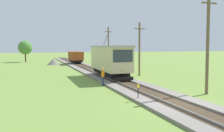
{
  "coord_description": "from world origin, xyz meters",
  "views": [
    {
      "loc": [
        -8.43,
        -11.91,
        3.72
      ],
      "look_at": [
        -0.12,
        11.65,
        1.53
      ],
      "focal_mm": 35.98,
      "sensor_mm": 36.0,
      "label": 1
    }
  ],
  "objects_px": {
    "second_worker": "(129,70)",
    "red_tram": "(110,60)",
    "trackside_signal_marker": "(138,91)",
    "utility_pole_foreground": "(208,42)",
    "utility_pole_mid": "(108,47)",
    "gravel_pile": "(53,62)",
    "track_worker": "(103,75)",
    "tree_right_near": "(25,47)",
    "utility_pole_near_tram": "(139,48)",
    "freight_car": "(76,57)"
  },
  "relations": [
    {
      "from": "track_worker",
      "to": "second_worker",
      "type": "bearing_deg",
      "value": 67.23
    },
    {
      "from": "tree_right_near",
      "to": "freight_car",
      "type": "bearing_deg",
      "value": -45.97
    },
    {
      "from": "utility_pole_mid",
      "to": "tree_right_near",
      "type": "relative_size",
      "value": 1.4
    },
    {
      "from": "freight_car",
      "to": "utility_pole_near_tram",
      "type": "xyz_separation_m",
      "value": [
        4.26,
        -21.23,
        1.9
      ]
    },
    {
      "from": "freight_car",
      "to": "trackside_signal_marker",
      "type": "bearing_deg",
      "value": -92.96
    },
    {
      "from": "freight_car",
      "to": "second_worker",
      "type": "xyz_separation_m",
      "value": [
        2.0,
        -23.1,
        -0.57
      ]
    },
    {
      "from": "gravel_pile",
      "to": "utility_pole_foreground",
      "type": "bearing_deg",
      "value": -74.89
    },
    {
      "from": "second_worker",
      "to": "trackside_signal_marker",
      "type": "bearing_deg",
      "value": -80.03
    },
    {
      "from": "utility_pole_near_tram",
      "to": "tree_right_near",
      "type": "distance_m",
      "value": 34.84
    },
    {
      "from": "red_tram",
      "to": "track_worker",
      "type": "bearing_deg",
      "value": -116.49
    },
    {
      "from": "tree_right_near",
      "to": "utility_pole_mid",
      "type": "bearing_deg",
      "value": -53.44
    },
    {
      "from": "utility_pole_foreground",
      "to": "second_worker",
      "type": "xyz_separation_m",
      "value": [
        -2.26,
        9.85,
        -3.08
      ]
    },
    {
      "from": "utility_pole_foreground",
      "to": "tree_right_near",
      "type": "relative_size",
      "value": 1.55
    },
    {
      "from": "freight_car",
      "to": "second_worker",
      "type": "relative_size",
      "value": 2.91
    },
    {
      "from": "gravel_pile",
      "to": "utility_pole_near_tram",
      "type": "bearing_deg",
      "value": -67.19
    },
    {
      "from": "gravel_pile",
      "to": "tree_right_near",
      "type": "xyz_separation_m",
      "value": [
        -5.56,
        10.71,
        2.83
      ]
    },
    {
      "from": "utility_pole_foreground",
      "to": "utility_pole_mid",
      "type": "height_order",
      "value": "utility_pole_foreground"
    },
    {
      "from": "red_tram",
      "to": "utility_pole_near_tram",
      "type": "distance_m",
      "value": 4.55
    },
    {
      "from": "trackside_signal_marker",
      "to": "gravel_pile",
      "type": "xyz_separation_m",
      "value": [
        -2.86,
        32.94,
        -0.03
      ]
    },
    {
      "from": "freight_car",
      "to": "utility_pole_mid",
      "type": "bearing_deg",
      "value": -64.49
    },
    {
      "from": "gravel_pile",
      "to": "second_worker",
      "type": "distance_m",
      "value": 23.81
    },
    {
      "from": "red_tram",
      "to": "utility_pole_mid",
      "type": "distance_m",
      "value": 14.01
    },
    {
      "from": "utility_pole_mid",
      "to": "gravel_pile",
      "type": "xyz_separation_m",
      "value": [
        -8.84,
        8.71,
        -3.04
      ]
    },
    {
      "from": "utility_pole_near_tram",
      "to": "gravel_pile",
      "type": "xyz_separation_m",
      "value": [
        -8.84,
        21.01,
        -2.83
      ]
    },
    {
      "from": "red_tram",
      "to": "gravel_pile",
      "type": "height_order",
      "value": "red_tram"
    },
    {
      "from": "freight_car",
      "to": "second_worker",
      "type": "height_order",
      "value": "freight_car"
    },
    {
      "from": "utility_pole_foreground",
      "to": "utility_pole_mid",
      "type": "xyz_separation_m",
      "value": [
        0.0,
        24.02,
        -0.39
      ]
    },
    {
      "from": "utility_pole_near_tram",
      "to": "gravel_pile",
      "type": "height_order",
      "value": "utility_pole_near_tram"
    },
    {
      "from": "red_tram",
      "to": "second_worker",
      "type": "relative_size",
      "value": 4.79
    },
    {
      "from": "trackside_signal_marker",
      "to": "second_worker",
      "type": "distance_m",
      "value": 10.73
    },
    {
      "from": "second_worker",
      "to": "track_worker",
      "type": "bearing_deg",
      "value": -109.31
    },
    {
      "from": "track_worker",
      "to": "tree_right_near",
      "type": "xyz_separation_m",
      "value": [
        -7.88,
        37.22,
        2.48
      ]
    },
    {
      "from": "red_tram",
      "to": "second_worker",
      "type": "bearing_deg",
      "value": -24.43
    },
    {
      "from": "freight_car",
      "to": "gravel_pile",
      "type": "xyz_separation_m",
      "value": [
        -4.57,
        -0.22,
        -0.92
      ]
    },
    {
      "from": "second_worker",
      "to": "red_tram",
      "type": "bearing_deg",
      "value": -174.19
    },
    {
      "from": "utility_pole_mid",
      "to": "trackside_signal_marker",
      "type": "xyz_separation_m",
      "value": [
        -5.98,
        -24.23,
        -3.01
      ]
    },
    {
      "from": "trackside_signal_marker",
      "to": "utility_pole_foreground",
      "type": "bearing_deg",
      "value": 2.04
    },
    {
      "from": "utility_pole_near_tram",
      "to": "second_worker",
      "type": "relative_size",
      "value": 3.77
    },
    {
      "from": "utility_pole_foreground",
      "to": "utility_pole_near_tram",
      "type": "bearing_deg",
      "value": 90.0
    },
    {
      "from": "utility_pole_near_tram",
      "to": "gravel_pile",
      "type": "bearing_deg",
      "value": 112.81
    },
    {
      "from": "red_tram",
      "to": "second_worker",
      "type": "xyz_separation_m",
      "value": [
        2.0,
        -0.91,
        -1.21
      ]
    },
    {
      "from": "gravel_pile",
      "to": "track_worker",
      "type": "height_order",
      "value": "track_worker"
    },
    {
      "from": "utility_pole_near_tram",
      "to": "track_worker",
      "type": "xyz_separation_m",
      "value": [
        -6.52,
        -5.5,
        -2.48
      ]
    },
    {
      "from": "gravel_pile",
      "to": "freight_car",
      "type": "bearing_deg",
      "value": 2.78
    },
    {
      "from": "utility_pole_foreground",
      "to": "utility_pole_mid",
      "type": "bearing_deg",
      "value": 90.0
    },
    {
      "from": "trackside_signal_marker",
      "to": "tree_right_near",
      "type": "distance_m",
      "value": 44.55
    },
    {
      "from": "utility_pole_foreground",
      "to": "utility_pole_near_tram",
      "type": "distance_m",
      "value": 11.73
    },
    {
      "from": "tree_right_near",
      "to": "red_tram",
      "type": "bearing_deg",
      "value": -72.76
    },
    {
      "from": "track_worker",
      "to": "tree_right_near",
      "type": "distance_m",
      "value": 38.12
    },
    {
      "from": "trackside_signal_marker",
      "to": "gravel_pile",
      "type": "relative_size",
      "value": 0.46
    }
  ]
}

